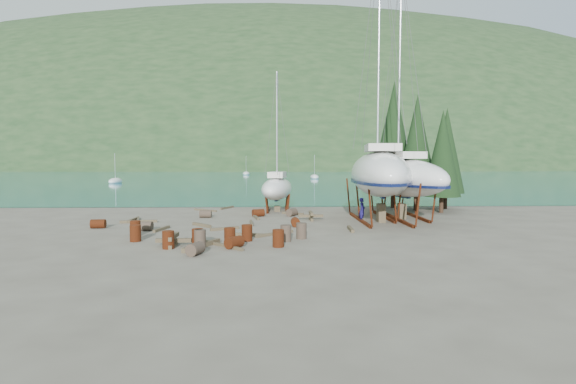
{
  "coord_description": "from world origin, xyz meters",
  "views": [
    {
      "loc": [
        -0.02,
        -26.62,
        4.32
      ],
      "look_at": [
        1.01,
        3.0,
        2.25
      ],
      "focal_mm": 28.0,
      "sensor_mm": 36.0,
      "label": 1
    }
  ],
  "objects_px": {
    "large_sailboat_far": "(400,177)",
    "small_sailboat_shore": "(277,188)",
    "worker": "(362,210)",
    "large_sailboat_near": "(379,173)"
  },
  "relations": [
    {
      "from": "small_sailboat_shore",
      "to": "large_sailboat_near",
      "type": "bearing_deg",
      "value": -32.62
    },
    {
      "from": "large_sailboat_far",
      "to": "small_sailboat_shore",
      "type": "bearing_deg",
      "value": 140.14
    },
    {
      "from": "large_sailboat_near",
      "to": "small_sailboat_shore",
      "type": "distance_m",
      "value": 9.94
    },
    {
      "from": "large_sailboat_far",
      "to": "small_sailboat_shore",
      "type": "xyz_separation_m",
      "value": [
        -9.24,
        4.9,
        -1.13
      ]
    },
    {
      "from": "large_sailboat_far",
      "to": "worker",
      "type": "distance_m",
      "value": 4.66
    },
    {
      "from": "small_sailboat_shore",
      "to": "worker",
      "type": "distance_m",
      "value": 9.43
    },
    {
      "from": "large_sailboat_near",
      "to": "large_sailboat_far",
      "type": "relative_size",
      "value": 1.12
    },
    {
      "from": "worker",
      "to": "large_sailboat_near",
      "type": "bearing_deg",
      "value": -45.59
    },
    {
      "from": "large_sailboat_near",
      "to": "large_sailboat_far",
      "type": "bearing_deg",
      "value": 49.0
    },
    {
      "from": "worker",
      "to": "small_sailboat_shore",
      "type": "bearing_deg",
      "value": 58.71
    }
  ]
}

